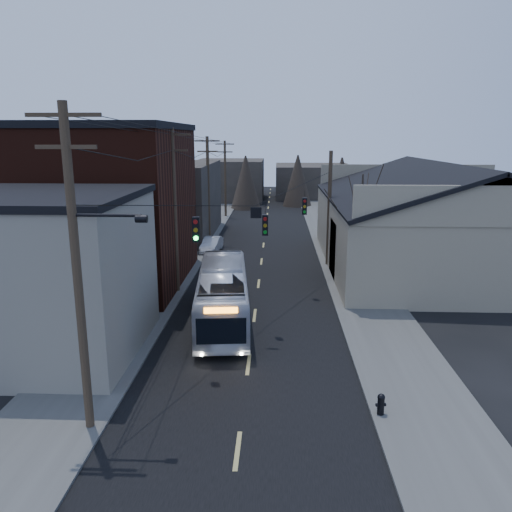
{
  "coord_description": "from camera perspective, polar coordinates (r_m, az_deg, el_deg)",
  "views": [
    {
      "loc": [
        1.14,
        -11.58,
        9.51
      ],
      "look_at": [
        0.02,
        15.41,
        3.0
      ],
      "focal_mm": 35.0,
      "sensor_mm": 36.0,
      "label": 1
    }
  ],
  "objects": [
    {
      "name": "ground",
      "position": [
        15.03,
        -2.77,
        -25.72
      ],
      "size": [
        160.0,
        160.0,
        0.0
      ],
      "primitive_type": "plane",
      "color": "black",
      "rests_on": "ground"
    },
    {
      "name": "road_surface",
      "position": [
        42.67,
        0.79,
        0.68
      ],
      "size": [
        9.0,
        110.0,
        0.02
      ],
      "primitive_type": "cube",
      "color": "black",
      "rests_on": "ground"
    },
    {
      "name": "sidewalk_left",
      "position": [
        43.32,
        -7.84,
        0.82
      ],
      "size": [
        4.0,
        110.0,
        0.12
      ],
      "primitive_type": "cube",
      "color": "#474744",
      "rests_on": "ground"
    },
    {
      "name": "sidewalk_right",
      "position": [
        42.98,
        9.49,
        0.66
      ],
      "size": [
        4.0,
        110.0,
        0.12
      ],
      "primitive_type": "cube",
      "color": "#474744",
      "rests_on": "ground"
    },
    {
      "name": "building_clapboard",
      "position": [
        23.71,
        -23.04,
        -2.24
      ],
      "size": [
        8.0,
        8.0,
        7.0
      ],
      "primitive_type": "cube",
      "color": "gray",
      "rests_on": "ground"
    },
    {
      "name": "building_brick",
      "position": [
        33.79,
        -16.97,
        5.29
      ],
      "size": [
        10.0,
        12.0,
        10.0
      ],
      "primitive_type": "cube",
      "color": "black",
      "rests_on": "ground"
    },
    {
      "name": "building_left_far",
      "position": [
        49.12,
        -10.21,
        6.31
      ],
      "size": [
        9.0,
        14.0,
        7.0
      ],
      "primitive_type": "cube",
      "color": "#2F2B25",
      "rests_on": "ground"
    },
    {
      "name": "warehouse",
      "position": [
        39.06,
        20.04,
        2.68
      ],
      "size": [
        16.16,
        20.6,
        7.73
      ],
      "color": "gray",
      "rests_on": "ground"
    },
    {
      "name": "building_far_left",
      "position": [
        77.19,
        -2.97,
        8.69
      ],
      "size": [
        10.0,
        12.0,
        6.0
      ],
      "primitive_type": "cube",
      "color": "#2F2B25",
      "rests_on": "ground"
    },
    {
      "name": "building_far_right",
      "position": [
        82.09,
        6.54,
        8.56
      ],
      "size": [
        12.0,
        14.0,
        5.0
      ],
      "primitive_type": "cube",
      "color": "#2F2B25",
      "rests_on": "ground"
    },
    {
      "name": "bare_tree",
      "position": [
        32.57,
        11.83,
        2.81
      ],
      "size": [
        0.4,
        0.4,
        7.2
      ],
      "primitive_type": "cone",
      "color": "black",
      "rests_on": "ground"
    },
    {
      "name": "utility_lines",
      "position": [
        36.26,
        -4.4,
        6.29
      ],
      "size": [
        11.24,
        45.28,
        10.5
      ],
      "color": "#382B1E",
      "rests_on": "ground"
    },
    {
      "name": "bus",
      "position": [
        26.17,
        -3.81,
        -4.4
      ],
      "size": [
        3.42,
        10.67,
        2.92
      ],
      "primitive_type": "imported",
      "rotation": [
        0.0,
        0.0,
        3.23
      ],
      "color": "silver",
      "rests_on": "ground"
    },
    {
      "name": "parked_car",
      "position": [
        42.13,
        -5.09,
        1.32
      ],
      "size": [
        1.64,
        3.89,
        1.25
      ],
      "primitive_type": "imported",
      "rotation": [
        0.0,
        0.0,
        -0.09
      ],
      "color": "#B1B4BA",
      "rests_on": "ground"
    },
    {
      "name": "fire_hydrant",
      "position": [
        18.45,
        14.09,
        -16.01
      ],
      "size": [
        0.36,
        0.26,
        0.76
      ],
      "rotation": [
        0.0,
        0.0,
        0.13
      ],
      "color": "black",
      "rests_on": "sidewalk_right"
    }
  ]
}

